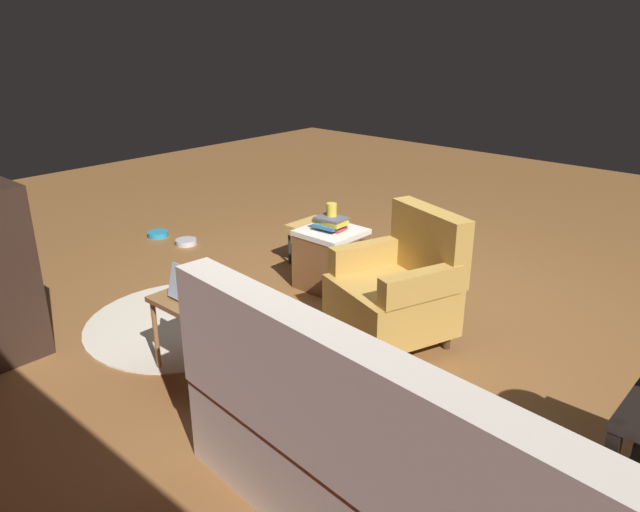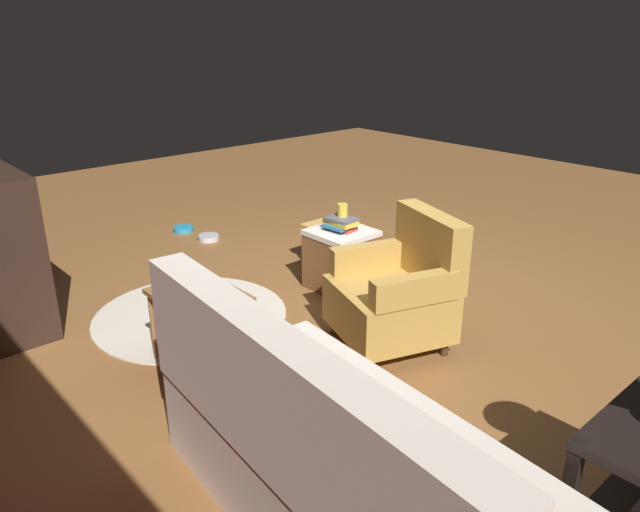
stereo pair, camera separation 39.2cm
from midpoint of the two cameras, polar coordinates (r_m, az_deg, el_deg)
ground at (r=4.41m, az=6.90°, el=-5.51°), size 12.00×12.00×0.00m
couch at (r=2.52m, az=7.34°, el=-19.45°), size 1.97×1.02×1.00m
armchair at (r=3.91m, az=10.27°, el=-3.46°), size 0.85×0.86×0.87m
laptop_desk at (r=3.61m, az=-8.40°, el=-4.42°), size 0.56×0.44×0.48m
laptop at (r=3.55m, az=-9.06°, el=-3.05°), size 0.33×0.26×0.21m
wicker_hamper at (r=4.73m, az=4.40°, el=-0.34°), size 0.45×0.45×0.48m
book_stack_hamper at (r=4.63m, az=4.45°, el=3.05°), size 0.25×0.21×0.10m
yellow_mug at (r=4.63m, az=4.58°, el=4.33°), size 0.08×0.08×0.10m
tv_remote at (r=4.76m, az=4.28°, el=3.03°), size 0.08×0.17×0.02m
ottoman at (r=5.18m, az=3.36°, el=2.46°), size 0.40×0.40×0.36m
circular_rug at (r=4.41m, az=-9.71°, el=-5.61°), size 1.38×1.38×0.01m
pet_bowl_steel at (r=5.92m, az=-8.69°, el=1.72°), size 0.20×0.20×0.05m
pet_bowl_teal at (r=6.21m, az=-11.10°, el=2.51°), size 0.20×0.20×0.05m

